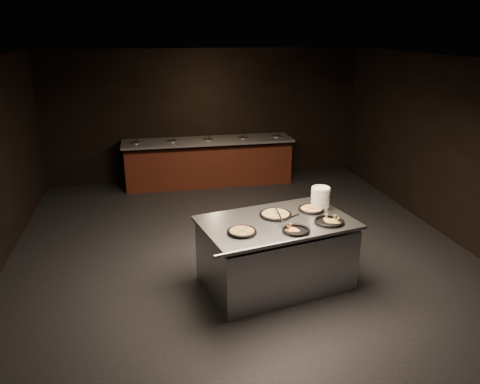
{
  "coord_description": "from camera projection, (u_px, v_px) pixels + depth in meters",
  "views": [
    {
      "loc": [
        -1.35,
        -6.33,
        3.31
      ],
      "look_at": [
        0.03,
        0.3,
        0.92
      ],
      "focal_mm": 35.0,
      "sensor_mm": 36.0,
      "label": 1
    }
  ],
  "objects": [
    {
      "name": "room",
      "position": [
        242.0,
        164.0,
        6.73
      ],
      "size": [
        7.02,
        8.02,
        2.92
      ],
      "color": "black",
      "rests_on": "ground"
    },
    {
      "name": "server_right",
      "position": [
        295.0,
        219.0,
        5.92
      ],
      "size": [
        0.31,
        0.23,
        0.17
      ],
      "rotation": [
        0.0,
        0.0,
        -0.54
      ],
      "color": "#B4B6BB",
      "rests_on": "serving_counter"
    },
    {
      "name": "plate_stack",
      "position": [
        320.0,
        198.0,
        6.46
      ],
      "size": [
        0.25,
        0.25,
        0.3
      ],
      "primitive_type": "cylinder",
      "color": "silver",
      "rests_on": "serving_counter"
    },
    {
      "name": "serving_counter",
      "position": [
        276.0,
        255.0,
        6.24
      ],
      "size": [
        2.16,
        1.63,
        0.93
      ],
      "rotation": [
        0.0,
        0.0,
        0.21
      ],
      "color": "#B4B6BB",
      "rests_on": "ground"
    },
    {
      "name": "pan_cheese_slices_a",
      "position": [
        311.0,
        209.0,
        6.42
      ],
      "size": [
        0.36,
        0.36,
        0.04
      ],
      "rotation": [
        0.0,
        0.0,
        0.52
      ],
      "color": "black",
      "rests_on": "serving_counter"
    },
    {
      "name": "server_left",
      "position": [
        277.0,
        215.0,
        6.04
      ],
      "size": [
        0.15,
        0.35,
        0.17
      ],
      "rotation": [
        0.0,
        0.0,
        1.86
      ],
      "color": "#B4B6BB",
      "rests_on": "serving_counter"
    },
    {
      "name": "pan_veggie_slices",
      "position": [
        329.0,
        221.0,
        6.02
      ],
      "size": [
        0.39,
        0.39,
        0.04
      ],
      "rotation": [
        0.0,
        0.0,
        -0.31
      ],
      "color": "black",
      "rests_on": "serving_counter"
    },
    {
      "name": "salad_bar",
      "position": [
        209.0,
        165.0,
        10.35
      ],
      "size": [
        3.7,
        0.83,
        1.18
      ],
      "color": "#531F13",
      "rests_on": "ground"
    },
    {
      "name": "pan_cheese_slices_b",
      "position": [
        296.0,
        230.0,
        5.76
      ],
      "size": [
        0.35,
        0.35,
        0.04
      ],
      "rotation": [
        0.0,
        0.0,
        2.03
      ],
      "color": "black",
      "rests_on": "serving_counter"
    },
    {
      "name": "pan_cheese_whole",
      "position": [
        276.0,
        214.0,
        6.24
      ],
      "size": [
        0.43,
        0.43,
        0.04
      ],
      "rotation": [
        0.0,
        0.0,
        -0.08
      ],
      "color": "black",
      "rests_on": "serving_counter"
    },
    {
      "name": "pan_veggie_whole",
      "position": [
        242.0,
        231.0,
        5.72
      ],
      "size": [
        0.37,
        0.37,
        0.04
      ],
      "rotation": [
        0.0,
        0.0,
        0.71
      ],
      "color": "black",
      "rests_on": "serving_counter"
    }
  ]
}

